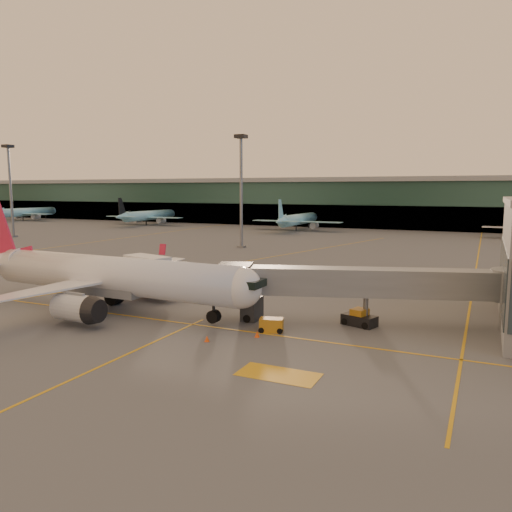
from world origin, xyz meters
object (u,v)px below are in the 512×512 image
at_px(pushback_tug, 359,319).
at_px(main_airplane, 103,276).
at_px(gpu_cart, 271,325).
at_px(catering_truck, 148,273).

bearing_deg(pushback_tug, main_airplane, -149.10).
relative_size(gpu_cart, pushback_tug, 0.69).
distance_m(gpu_cart, pushback_tug, 9.09).
distance_m(catering_truck, pushback_tug, 28.49).
bearing_deg(main_airplane, pushback_tug, 13.28).
distance_m(main_airplane, catering_truck, 9.18).
xyz_separation_m(main_airplane, gpu_cart, (20.29, 0.00, -3.24)).
xyz_separation_m(gpu_cart, pushback_tug, (7.05, 5.73, 0.05)).
bearing_deg(gpu_cart, pushback_tug, 23.56).
bearing_deg(main_airplane, gpu_cart, 1.44).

